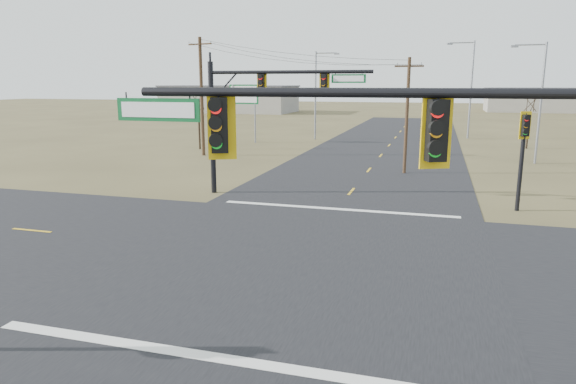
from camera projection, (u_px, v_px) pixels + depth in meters
The scene contains 19 objects.
ground at pixel (299, 256), 18.99m from camera, with size 320.00×320.00×0.00m, color brown.
road_ew at pixel (299, 256), 18.99m from camera, with size 160.00×14.00×0.02m, color black.
road_ns at pixel (299, 256), 18.99m from camera, with size 14.00×160.00×0.02m, color black.
stop_bar_near at pixel (215, 357), 11.94m from camera, with size 12.00×0.40×0.01m, color silver.
stop_bar_far at pixel (337, 209), 26.03m from camera, with size 12.00×0.40×0.01m, color silver.
mast_arm_near at pixel (445, 165), 8.79m from camera, with size 10.33×0.59×6.72m.
mast_arm_far at pixel (259, 100), 28.20m from camera, with size 9.22×0.43×7.47m.
pedestal_signal_ne at pixel (524, 141), 24.97m from camera, with size 0.67×0.59×4.98m.
utility_pole_near at pixel (407, 113), 35.66m from camera, with size 1.96×0.27×8.02m.
utility_pole_far at pixel (202, 95), 44.57m from camera, with size 2.43×0.74×10.14m.
highway_sign at pixel (244, 102), 54.70m from camera, with size 3.28×0.18×6.15m.
streetlight_a at pixel (538, 97), 39.94m from camera, with size 2.62×0.30×9.38m.
streetlight_b at pixel (469, 84), 58.45m from camera, with size 3.07×0.44×10.96m.
streetlight_c at pixel (317, 91), 57.46m from camera, with size 2.71×0.29×9.73m.
bare_tree_a at pixel (198, 100), 48.94m from camera, with size 2.51×2.51×6.00m.
bare_tree_b at pixel (224, 96), 63.65m from camera, with size 3.02×3.02×5.96m.
bare_tree_c at pixel (531, 102), 49.41m from camera, with size 2.88×2.88×5.75m.
warehouse_left at pixel (230, 99), 113.87m from camera, with size 28.00×14.00×5.50m, color gray.
warehouse_mid at pixel (533, 100), 114.98m from camera, with size 20.00×12.00×5.00m, color gray.
Camera 1 is at (4.67, -17.47, 6.28)m, focal length 32.00 mm.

